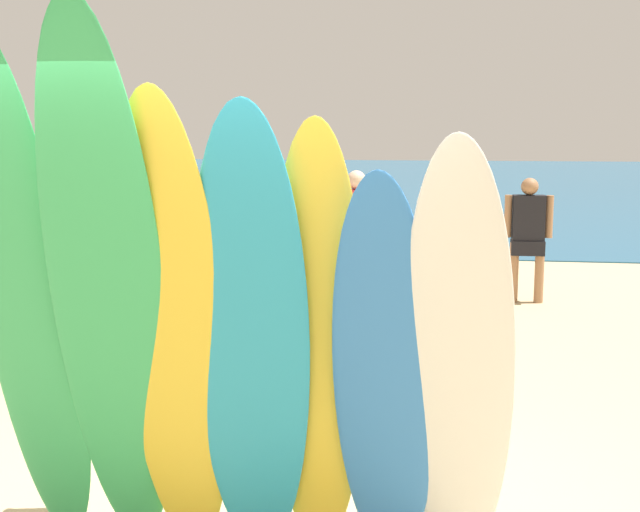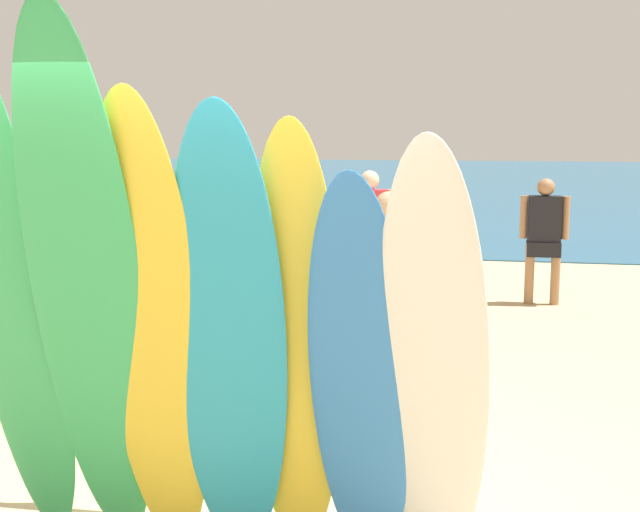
# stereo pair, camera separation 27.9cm
# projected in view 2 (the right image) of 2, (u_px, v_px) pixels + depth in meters

# --- Properties ---
(ground) EXTENTS (60.00, 60.00, 0.00)m
(ground) POSITION_uv_depth(u_px,v_px,m) (420.00, 228.00, 18.37)
(ground) COLOR tan
(ocean_water) EXTENTS (60.00, 40.00, 0.02)m
(ocean_water) POSITION_uv_depth(u_px,v_px,m) (446.00, 181.00, 33.63)
(ocean_water) COLOR #235B7F
(ocean_water) RESTS_ON ground
(surfboard_rack) EXTENTS (2.50, 0.07, 0.74)m
(surfboard_rack) POSITION_uv_depth(u_px,v_px,m) (254.00, 427.00, 4.68)
(surfboard_rack) COLOR brown
(surfboard_rack) RESTS_ON ground
(surfboard_green_0) EXTENTS (0.58, 0.68, 2.68)m
(surfboard_green_0) POSITION_uv_depth(u_px,v_px,m) (12.00, 305.00, 4.20)
(surfboard_green_0) COLOR #38B266
(surfboard_green_0) RESTS_ON ground
(surfboard_green_1) EXTENTS (0.62, 0.89, 2.80)m
(surfboard_green_1) POSITION_uv_depth(u_px,v_px,m) (89.00, 300.00, 4.04)
(surfboard_green_1) COLOR #38B266
(surfboard_green_1) RESTS_ON ground
(surfboard_yellow_2) EXTENTS (0.54, 0.61, 2.42)m
(surfboard_yellow_2) POSITION_uv_depth(u_px,v_px,m) (153.00, 337.00, 4.09)
(surfboard_yellow_2) COLOR yellow
(surfboard_yellow_2) RESTS_ON ground
(surfboard_teal_3) EXTENTS (0.60, 0.58, 2.37)m
(surfboard_teal_3) POSITION_uv_depth(u_px,v_px,m) (229.00, 345.00, 4.05)
(surfboard_teal_3) COLOR #289EC6
(surfboard_teal_3) RESTS_ON ground
(surfboard_yellow_4) EXTENTS (0.50, 0.50, 2.28)m
(surfboard_yellow_4) POSITION_uv_depth(u_px,v_px,m) (296.00, 351.00, 4.10)
(surfboard_yellow_4) COLOR yellow
(surfboard_yellow_4) RESTS_ON ground
(surfboard_blue_5) EXTENTS (0.56, 0.63, 2.06)m
(surfboard_blue_5) POSITION_uv_depth(u_px,v_px,m) (361.00, 383.00, 3.96)
(surfboard_blue_5) COLOR #337AD1
(surfboard_blue_5) RESTS_ON ground
(surfboard_white_6) EXTENTS (0.58, 0.73, 2.22)m
(surfboard_white_6) POSITION_uv_depth(u_px,v_px,m) (433.00, 373.00, 3.84)
(surfboard_white_6) COLOR white
(surfboard_white_6) RESTS_ON ground
(beachgoer_by_water) EXTENTS (0.62, 0.33, 1.69)m
(beachgoer_by_water) POSITION_uv_depth(u_px,v_px,m) (369.00, 229.00, 10.24)
(beachgoer_by_water) COLOR beige
(beachgoer_by_water) RESTS_ON ground
(beachgoer_strolling) EXTENTS (0.60, 0.25, 1.59)m
(beachgoer_strolling) POSITION_uv_depth(u_px,v_px,m) (544.00, 232.00, 10.45)
(beachgoer_strolling) COLOR #9E704C
(beachgoer_strolling) RESTS_ON ground
(beachgoer_near_rack) EXTENTS (0.54, 0.44, 1.73)m
(beachgoer_near_rack) POSITION_uv_depth(u_px,v_px,m) (207.00, 266.00, 7.46)
(beachgoer_near_rack) COLOR beige
(beachgoer_near_rack) RESTS_ON ground
(beachgoer_midbeach) EXTENTS (0.62, 0.26, 1.64)m
(beachgoer_midbeach) POSITION_uv_depth(u_px,v_px,m) (282.00, 235.00, 9.91)
(beachgoer_midbeach) COLOR beige
(beachgoer_midbeach) RESTS_ON ground
(beachgoer_photographing) EXTENTS (0.49, 0.48, 1.69)m
(beachgoer_photographing) POSITION_uv_depth(u_px,v_px,m) (388.00, 276.00, 7.09)
(beachgoer_photographing) COLOR tan
(beachgoer_photographing) RESTS_ON ground
(beach_chair_red) EXTENTS (0.71, 0.82, 0.82)m
(beach_chair_red) POSITION_uv_depth(u_px,v_px,m) (99.00, 341.00, 7.10)
(beach_chair_red) COLOR #B7B7BC
(beach_chair_red) RESTS_ON ground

